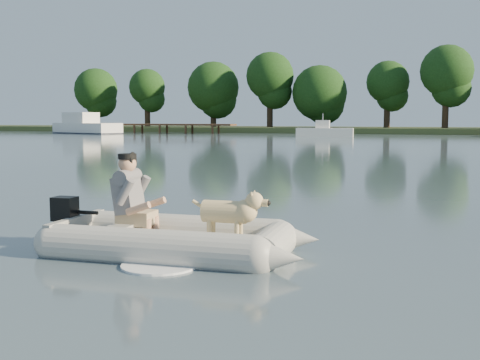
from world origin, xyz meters
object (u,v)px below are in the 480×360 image
(cabin_cruiser, at_px, (87,123))
(motorboat, at_px, (325,126))
(man, at_px, (129,192))
(dog, at_px, (225,216))
(dinghy, at_px, (176,209))
(dock, at_px, (155,129))

(cabin_cruiser, height_order, motorboat, cabin_cruiser)
(man, relative_size, motorboat, 0.20)
(dog, distance_m, motorboat, 46.30)
(dinghy, distance_m, motorboat, 46.28)
(man, xyz_separation_m, cabin_cruiser, (-31.95, 48.81, 0.38))
(cabin_cruiser, bearing_deg, man, -37.29)
(dock, bearing_deg, dinghy, -63.26)
(dock, distance_m, dinghy, 58.24)
(dog, bearing_deg, cabin_cruiser, 122.07)
(dinghy, height_order, cabin_cruiser, cabin_cruiser)
(man, bearing_deg, dock, 113.94)
(cabin_cruiser, bearing_deg, dog, -36.21)
(dock, relative_size, cabin_cruiser, 2.09)
(dock, bearing_deg, dog, -62.69)
(dog, bearing_deg, man, -180.00)
(dog, relative_size, motorboat, 0.17)
(dinghy, distance_m, cabin_cruiser, 58.73)
(man, distance_m, cabin_cruiser, 58.34)
(man, bearing_deg, cabin_cruiser, 120.99)
(dock, distance_m, cabin_cruiser, 7.18)
(cabin_cruiser, distance_m, motorboat, 26.23)
(dog, height_order, cabin_cruiser, cabin_cruiser)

